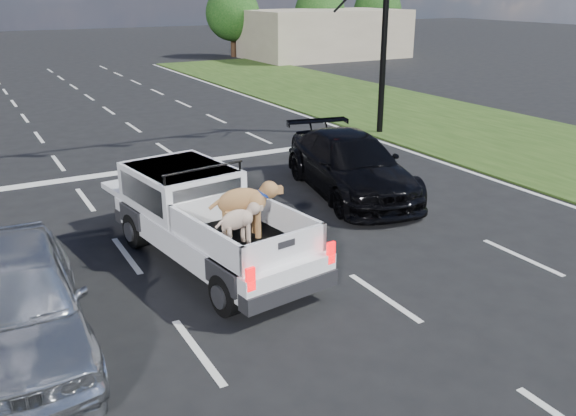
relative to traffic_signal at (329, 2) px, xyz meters
name	(u,v)px	position (x,y,z in m)	size (l,w,h in m)	color
ground	(298,322)	(-7.20, -10.50, -4.73)	(160.00, 160.00, 0.00)	black
road_markings	(168,205)	(-7.20, -3.94, -4.72)	(17.75, 60.00, 0.01)	silver
grass_shoulder_right	(539,147)	(5.80, -4.50, -4.70)	(8.00, 60.00, 0.06)	#223C12
traffic_signal	(329,2)	(0.00, 0.00, 0.00)	(9.11, 0.31, 7.00)	black
building_right	(325,34)	(14.80, 23.50, -2.93)	(12.00, 7.00, 3.60)	tan
tree_far_d	(233,14)	(8.80, 27.50, -1.44)	(4.20, 4.20, 5.40)	#332114
tree_far_e	(320,12)	(16.80, 27.50, -1.44)	(4.20, 4.20, 5.40)	#332114
tree_far_f	(377,11)	(22.80, 27.50, -1.44)	(4.20, 4.20, 5.40)	#332114
pickup_truck	(207,218)	(-7.57, -7.54, -3.81)	(2.58, 5.40, 1.94)	black
silver_sedan	(13,303)	(-11.27, -9.23, -3.89)	(1.98, 4.91, 1.67)	silver
black_coupe	(351,165)	(-2.66, -5.38, -3.94)	(2.19, 5.39, 1.56)	black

